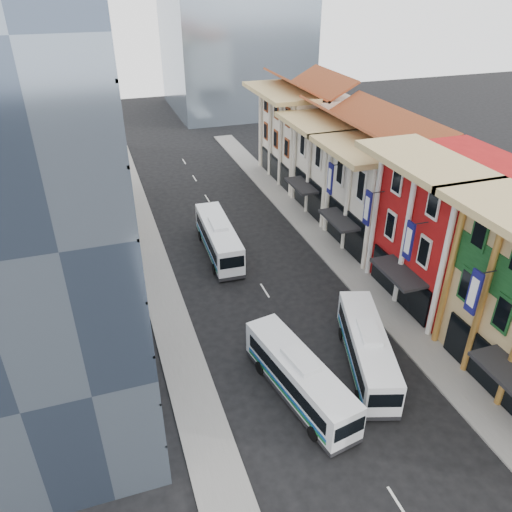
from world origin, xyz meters
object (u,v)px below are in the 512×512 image
object	(u,v)px
bus_left_far	(219,238)
office_tower	(5,154)
bus_right	(367,348)
bus_left_near	(299,377)

from	to	relation	value
bus_left_far	office_tower	bearing A→B (deg)	-142.66
bus_left_far	bus_right	size ratio (longest dim) A/B	1.06
bus_left_near	office_tower	bearing A→B (deg)	137.95
office_tower	bus_right	size ratio (longest dim) A/B	2.95
office_tower	bus_left_far	world-z (taller)	office_tower
office_tower	bus_left_near	world-z (taller)	office_tower
bus_left_far	bus_right	xyz separation A→B (m)	(5.55, -18.68, -0.10)
bus_left_near	bus_left_far	bearing A→B (deg)	79.76
office_tower	bus_right	xyz separation A→B (m)	(20.47, -8.17, -13.37)
bus_left_near	bus_left_far	size ratio (longest dim) A/B	0.94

